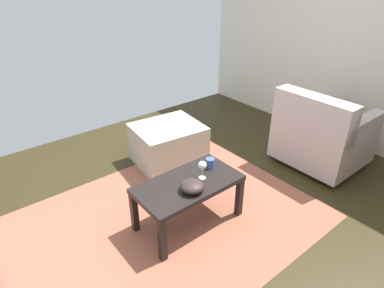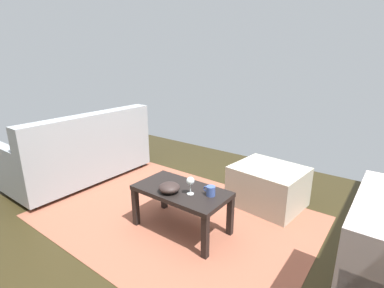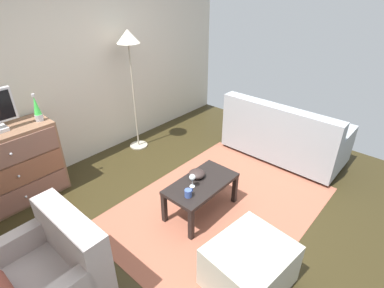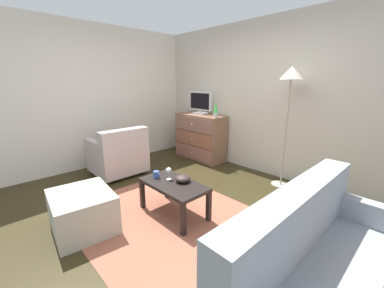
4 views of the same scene
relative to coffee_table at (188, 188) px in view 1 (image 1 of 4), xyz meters
name	(u,v)px [view 1 (image 1 of 4)]	position (x,y,z in m)	size (l,w,h in m)	color
ground_plane	(195,228)	(-0.01, 0.07, -0.38)	(5.36, 4.55, 0.05)	#2E2713
wall_plain_left	(373,32)	(-2.45, 0.07, 0.95)	(0.12, 4.55, 2.60)	silver
area_rug	(162,223)	(0.19, -0.13, -0.35)	(2.60, 1.90, 0.01)	#95543F
coffee_table	(188,188)	(0.00, 0.00, 0.00)	(0.85, 0.46, 0.41)	black
wine_glass	(202,166)	(-0.12, 0.03, 0.18)	(0.07, 0.07, 0.16)	silver
mug	(210,163)	(-0.28, -0.05, 0.10)	(0.11, 0.08, 0.08)	#3E57A2
bowl_decorative	(192,186)	(0.05, 0.11, 0.10)	(0.19, 0.19, 0.08)	#2F2321
armchair	(322,134)	(-1.70, 0.14, 0.00)	(0.80, 0.82, 0.84)	#332319
ottoman	(168,144)	(-0.45, -0.92, -0.14)	(0.70, 0.60, 0.43)	#B0AC99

